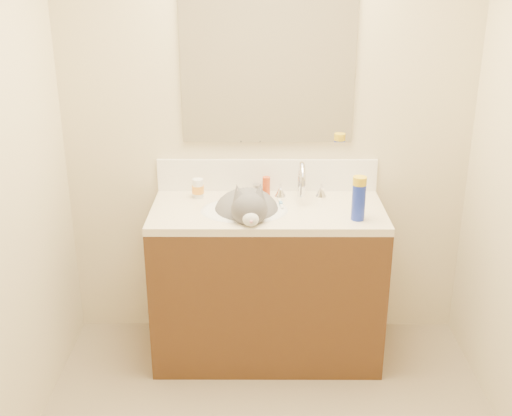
{
  "coord_description": "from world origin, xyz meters",
  "views": [
    {
      "loc": [
        -0.05,
        -2.09,
        2.07
      ],
      "look_at": [
        -0.06,
        0.92,
        0.88
      ],
      "focal_mm": 45.0,
      "sensor_mm": 36.0,
      "label": 1
    }
  ],
  "objects_px": {
    "basin": "(244,223)",
    "cat": "(248,213)",
    "spray_can": "(358,202)",
    "pill_bottle": "(198,188)",
    "faucet": "(301,184)",
    "vanity_cabinet": "(267,286)",
    "amber_bottle": "(266,186)",
    "silver_jar": "(257,189)"
  },
  "relations": [
    {
      "from": "basin",
      "to": "cat",
      "type": "distance_m",
      "value": 0.06
    },
    {
      "from": "vanity_cabinet",
      "to": "pill_bottle",
      "type": "relative_size",
      "value": 11.56
    },
    {
      "from": "basin",
      "to": "amber_bottle",
      "type": "bearing_deg",
      "value": 62.76
    },
    {
      "from": "faucet",
      "to": "silver_jar",
      "type": "relative_size",
      "value": 5.23
    },
    {
      "from": "cat",
      "to": "faucet",
      "type": "bearing_deg",
      "value": 25.44
    },
    {
      "from": "vanity_cabinet",
      "to": "basin",
      "type": "distance_m",
      "value": 0.4
    },
    {
      "from": "vanity_cabinet",
      "to": "amber_bottle",
      "type": "height_order",
      "value": "amber_bottle"
    },
    {
      "from": "vanity_cabinet",
      "to": "faucet",
      "type": "relative_size",
      "value": 4.29
    },
    {
      "from": "vanity_cabinet",
      "to": "faucet",
      "type": "xyz_separation_m",
      "value": [
        0.18,
        0.14,
        0.54
      ]
    },
    {
      "from": "faucet",
      "to": "silver_jar",
      "type": "xyz_separation_m",
      "value": [
        -0.24,
        0.08,
        -0.06
      ]
    },
    {
      "from": "vanity_cabinet",
      "to": "spray_can",
      "type": "relative_size",
      "value": 6.65
    },
    {
      "from": "faucet",
      "to": "pill_bottle",
      "type": "distance_m",
      "value": 0.55
    },
    {
      "from": "spray_can",
      "to": "cat",
      "type": "bearing_deg",
      "value": 167.79
    },
    {
      "from": "vanity_cabinet",
      "to": "amber_bottle",
      "type": "bearing_deg",
      "value": 91.53
    },
    {
      "from": "amber_bottle",
      "to": "faucet",
      "type": "bearing_deg",
      "value": -16.81
    },
    {
      "from": "silver_jar",
      "to": "spray_can",
      "type": "relative_size",
      "value": 0.3
    },
    {
      "from": "vanity_cabinet",
      "to": "silver_jar",
      "type": "distance_m",
      "value": 0.53
    },
    {
      "from": "basin",
      "to": "cat",
      "type": "relative_size",
      "value": 0.92
    },
    {
      "from": "basin",
      "to": "pill_bottle",
      "type": "bearing_deg",
      "value": 143.5
    },
    {
      "from": "basin",
      "to": "pill_bottle",
      "type": "relative_size",
      "value": 4.33
    },
    {
      "from": "faucet",
      "to": "spray_can",
      "type": "xyz_separation_m",
      "value": [
        0.26,
        -0.29,
        0.0
      ]
    },
    {
      "from": "pill_bottle",
      "to": "silver_jar",
      "type": "bearing_deg",
      "value": 10.88
    },
    {
      "from": "vanity_cabinet",
      "to": "faucet",
      "type": "distance_m",
      "value": 0.58
    },
    {
      "from": "pill_bottle",
      "to": "spray_can",
      "type": "relative_size",
      "value": 0.58
    },
    {
      "from": "cat",
      "to": "amber_bottle",
      "type": "xyz_separation_m",
      "value": [
        0.1,
        0.23,
        0.07
      ]
    },
    {
      "from": "pill_bottle",
      "to": "spray_can",
      "type": "bearing_deg",
      "value": -20.65
    },
    {
      "from": "cat",
      "to": "spray_can",
      "type": "distance_m",
      "value": 0.57
    },
    {
      "from": "cat",
      "to": "pill_bottle",
      "type": "bearing_deg",
      "value": 139.44
    },
    {
      "from": "cat",
      "to": "vanity_cabinet",
      "type": "bearing_deg",
      "value": 11.98
    },
    {
      "from": "vanity_cabinet",
      "to": "basin",
      "type": "relative_size",
      "value": 2.67
    },
    {
      "from": "amber_bottle",
      "to": "spray_can",
      "type": "relative_size",
      "value": 0.57
    },
    {
      "from": "vanity_cabinet",
      "to": "spray_can",
      "type": "height_order",
      "value": "spray_can"
    },
    {
      "from": "pill_bottle",
      "to": "amber_bottle",
      "type": "xyz_separation_m",
      "value": [
        0.37,
        0.04,
        -0.0
      ]
    },
    {
      "from": "amber_bottle",
      "to": "spray_can",
      "type": "xyz_separation_m",
      "value": [
        0.45,
        -0.34,
        0.04
      ]
    },
    {
      "from": "pill_bottle",
      "to": "amber_bottle",
      "type": "height_order",
      "value": "same"
    },
    {
      "from": "pill_bottle",
      "to": "amber_bottle",
      "type": "distance_m",
      "value": 0.37
    },
    {
      "from": "faucet",
      "to": "spray_can",
      "type": "height_order",
      "value": "faucet"
    },
    {
      "from": "basin",
      "to": "spray_can",
      "type": "relative_size",
      "value": 2.49
    },
    {
      "from": "silver_jar",
      "to": "vanity_cabinet",
      "type": "bearing_deg",
      "value": -75.57
    },
    {
      "from": "silver_jar",
      "to": "cat",
      "type": "bearing_deg",
      "value": -100.78
    },
    {
      "from": "spray_can",
      "to": "pill_bottle",
      "type": "bearing_deg",
      "value": 159.35
    },
    {
      "from": "silver_jar",
      "to": "pill_bottle",
      "type": "bearing_deg",
      "value": -169.12
    }
  ]
}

